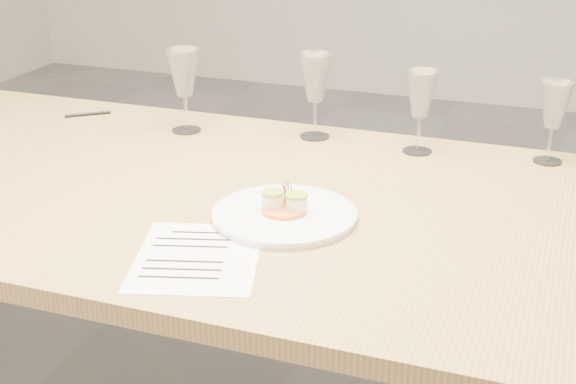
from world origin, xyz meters
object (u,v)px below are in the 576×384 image
(dining_table, at_px, (226,218))
(wine_glass_3, at_px, (555,107))
(wine_glass_1, at_px, (315,79))
(ballpoint_pen, at_px, (88,114))
(recipe_sheet, at_px, (197,257))
(wine_glass_0, at_px, (184,74))
(wine_glass_2, at_px, (421,96))
(dinner_plate, at_px, (285,214))

(dining_table, xyz_separation_m, wine_glass_3, (0.64, 0.42, 0.20))
(wine_glass_1, height_order, wine_glass_3, wine_glass_1)
(ballpoint_pen, bearing_deg, recipe_sheet, -84.47)
(wine_glass_0, bearing_deg, ballpoint_pen, 174.82)
(recipe_sheet, height_order, wine_glass_1, wine_glass_1)
(wine_glass_0, bearing_deg, wine_glass_3, 5.20)
(ballpoint_pen, bearing_deg, wine_glass_1, -35.72)
(dining_table, relative_size, wine_glass_1, 11.08)
(wine_glass_3, bearing_deg, dining_table, -146.89)
(wine_glass_0, bearing_deg, wine_glass_1, 11.53)
(dining_table, xyz_separation_m, wine_glass_0, (-0.26, 0.34, 0.22))
(wine_glass_1, distance_m, wine_glass_2, 0.27)
(wine_glass_1, bearing_deg, dining_table, -99.71)
(dinner_plate, bearing_deg, wine_glass_0, 135.01)
(wine_glass_0, xyz_separation_m, wine_glass_2, (0.60, 0.05, -0.01))
(wine_glass_0, bearing_deg, recipe_sheet, -61.83)
(dinner_plate, distance_m, wine_glass_0, 0.63)
(dining_table, xyz_separation_m, dinner_plate, (0.17, -0.10, 0.08))
(ballpoint_pen, bearing_deg, wine_glass_2, -38.04)
(wine_glass_0, distance_m, wine_glass_1, 0.34)
(dinner_plate, relative_size, wine_glass_3, 1.49)
(wine_glass_1, bearing_deg, wine_glass_0, -168.47)
(dining_table, bearing_deg, ballpoint_pen, 147.88)
(recipe_sheet, relative_size, wine_glass_0, 1.52)
(wine_glass_0, distance_m, wine_glass_2, 0.60)
(dining_table, relative_size, wine_glass_0, 11.11)
(recipe_sheet, bearing_deg, dinner_plate, 49.98)
(ballpoint_pen, height_order, wine_glass_3, wine_glass_3)
(ballpoint_pen, height_order, wine_glass_0, wine_glass_0)
(ballpoint_pen, bearing_deg, dinner_plate, -70.69)
(wine_glass_2, bearing_deg, dinner_plate, -109.12)
(dining_table, relative_size, wine_glass_3, 12.45)
(wine_glass_1, bearing_deg, wine_glass_3, 1.46)
(dinner_plate, xyz_separation_m, wine_glass_2, (0.17, 0.48, 0.13))
(dining_table, xyz_separation_m, wine_glass_1, (0.07, 0.40, 0.22))
(dinner_plate, bearing_deg, recipe_sheet, -113.39)
(dinner_plate, distance_m, recipe_sheet, 0.23)
(wine_glass_0, height_order, wine_glass_2, wine_glass_0)
(dinner_plate, xyz_separation_m, wine_glass_3, (0.47, 0.52, 0.12))
(wine_glass_1, bearing_deg, dinner_plate, -78.37)
(recipe_sheet, relative_size, wine_glass_3, 1.70)
(dinner_plate, xyz_separation_m, wine_glass_1, (-0.10, 0.50, 0.14))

